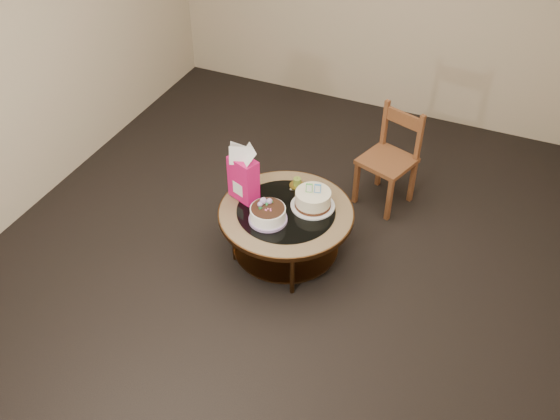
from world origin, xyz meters
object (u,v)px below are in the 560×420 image
at_px(cream_cake, 313,200).
at_px(gift_bag, 243,173).
at_px(decorated_cake, 268,215).
at_px(dining_chair, 390,158).
at_px(coffee_table, 286,218).

relative_size(cream_cake, gift_bag, 0.73).
xyz_separation_m(decorated_cake, cream_cake, (0.24, 0.28, 0.01)).
bearing_deg(gift_bag, cream_cake, 33.05).
xyz_separation_m(decorated_cake, dining_chair, (0.59, 1.15, -0.08)).
relative_size(coffee_table, cream_cake, 3.07).
bearing_deg(decorated_cake, gift_bag, 147.94).
distance_m(coffee_table, decorated_cake, 0.22).
height_order(coffee_table, dining_chair, dining_chair).
height_order(coffee_table, gift_bag, gift_bag).
bearing_deg(dining_chair, gift_bag, -112.76).
relative_size(gift_bag, dining_chair, 0.53).
xyz_separation_m(gift_bag, dining_chair, (0.87, 0.98, -0.25)).
relative_size(decorated_cake, dining_chair, 0.33).
distance_m(decorated_cake, cream_cake, 0.37).
distance_m(decorated_cake, dining_chair, 1.30).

